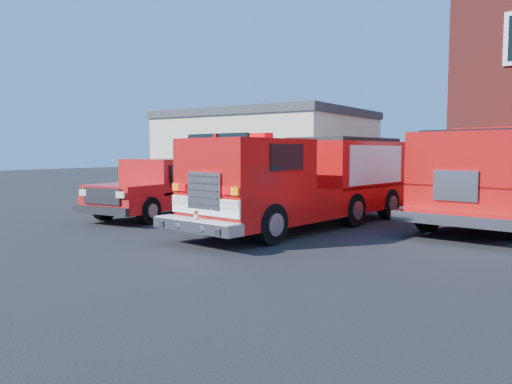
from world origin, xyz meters
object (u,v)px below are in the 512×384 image
Objects in this scene: secondary_truck at (506,172)px; pickup_truck at (166,189)px; side_building at (267,151)px; fire_engine at (307,180)px.

pickup_truck is at bearing -154.98° from secondary_truck.
side_building is at bearing 105.54° from pickup_truck.
secondary_truck is (12.85, -6.36, -0.63)m from side_building.
fire_engine reaches higher than pickup_truck.
pickup_truck is 0.66× the size of secondary_truck.
secondary_truck is at bearing 25.02° from pickup_truck.
secondary_truck is (4.59, 4.14, 0.21)m from fire_engine.
pickup_truck is 10.85m from secondary_truck.
pickup_truck is at bearing -74.46° from side_building.
side_building is at bearing 153.66° from secondary_truck.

